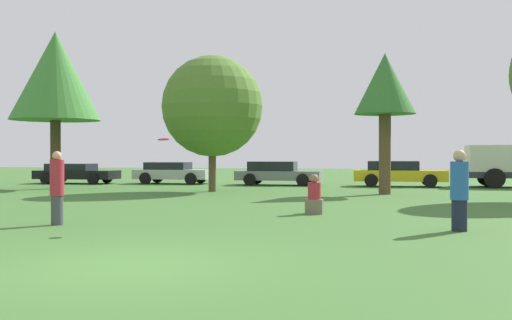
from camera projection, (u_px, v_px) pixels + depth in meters
The scene contains 12 objects.
ground_plane at pixel (125, 266), 8.47m from camera, with size 120.00×120.00×0.00m, color #3D6B2D.
person_thrower at pixel (57, 188), 13.42m from camera, with size 0.32×0.32×1.68m.
person_catcher at pixel (459, 190), 12.32m from camera, with size 0.37×0.37×1.70m.
frisbee at pixel (163, 139), 12.78m from camera, with size 0.25×0.25×0.06m.
bystander_sitting at pixel (314, 198), 15.96m from camera, with size 0.47×0.39×1.07m.
tree_0 at pixel (55, 77), 27.67m from camera, with size 4.16×4.16×7.38m.
tree_1 at pixel (212, 106), 25.58m from camera, with size 4.38×4.38×5.89m.
tree_2 at pixel (385, 87), 23.80m from camera, with size 2.46×2.46×5.70m.
parked_car_black at pixel (75, 173), 32.83m from camera, with size 4.55×1.87×1.10m.
parked_car_silver at pixel (172, 172), 32.57m from camera, with size 4.17×1.98×1.19m.
parked_car_grey at pixel (277, 173), 31.09m from camera, with size 4.44×1.97×1.24m.
parked_car_yellow at pixel (398, 173), 29.70m from camera, with size 4.53×1.87×1.28m.
Camera 1 is at (3.60, -7.89, 1.60)m, focal length 41.47 mm.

